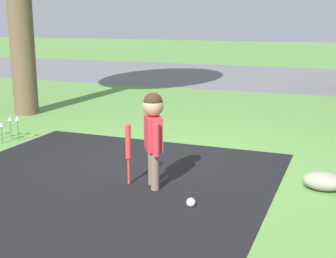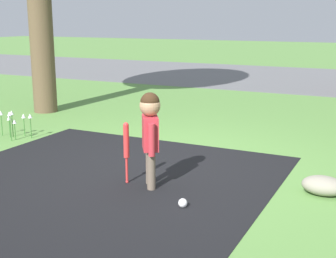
% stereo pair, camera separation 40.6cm
% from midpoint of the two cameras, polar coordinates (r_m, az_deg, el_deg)
% --- Properties ---
extents(ground_plane, '(60.00, 60.00, 0.00)m').
position_cam_midpoint_polar(ground_plane, '(5.48, 1.14, -4.42)').
color(ground_plane, '#5B8C42').
extents(street_strip, '(40.00, 6.00, 0.01)m').
position_cam_midpoint_polar(street_strip, '(13.90, 16.96, 5.90)').
color(street_strip, slate).
rests_on(street_strip, ground).
extents(child, '(0.27, 0.34, 0.97)m').
position_cam_midpoint_polar(child, '(4.61, 0.33, 0.28)').
color(child, '#6B5B4C').
rests_on(child, ground).
extents(baseball_bat, '(0.06, 0.06, 0.65)m').
position_cam_midpoint_polar(baseball_bat, '(4.77, -2.69, -1.87)').
color(baseball_bat, red).
rests_on(baseball_bat, ground).
extents(sports_ball, '(0.08, 0.08, 0.08)m').
position_cam_midpoint_polar(sports_ball, '(4.29, 4.55, -9.02)').
color(sports_ball, white).
rests_on(sports_ball, ground).
extents(flower_bed, '(0.54, 0.37, 0.42)m').
position_cam_midpoint_polar(flower_bed, '(6.92, -16.68, 1.32)').
color(flower_bed, '#38702D').
rests_on(flower_bed, ground).
extents(edging_rock, '(0.41, 0.28, 0.19)m').
position_cam_midpoint_polar(edging_rock, '(4.85, 20.71, -6.50)').
color(edging_rock, gray).
rests_on(edging_rock, ground).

